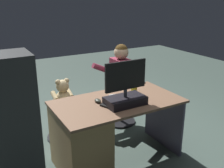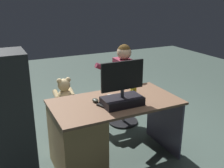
{
  "view_description": "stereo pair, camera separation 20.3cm",
  "coord_description": "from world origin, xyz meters",
  "px_view_note": "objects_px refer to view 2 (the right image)",
  "views": [
    {
      "loc": [
        1.35,
        2.53,
        1.8
      ],
      "look_at": [
        -0.12,
        -0.03,
        0.79
      ],
      "focal_mm": 42.39,
      "sensor_mm": 36.0,
      "label": 1
    },
    {
      "loc": [
        1.17,
        2.63,
        1.8
      ],
      "look_at": [
        -0.12,
        -0.03,
        0.79
      ],
      "focal_mm": 42.39,
      "sensor_mm": 36.0,
      "label": 2
    }
  ],
  "objects_px": {
    "computer_mouse": "(95,100)",
    "teddy_bear": "(64,93)",
    "monitor": "(122,93)",
    "person": "(118,79)",
    "desk": "(85,136)",
    "tv_remote": "(103,106)",
    "visitor_chair": "(123,106)",
    "office_chair_teddy": "(66,119)",
    "keyboard": "(120,97)",
    "cup": "(133,89)"
  },
  "relations": [
    {
      "from": "teddy_bear",
      "to": "person",
      "type": "xyz_separation_m",
      "value": [
        -0.77,
        0.01,
        0.08
      ]
    },
    {
      "from": "office_chair_teddy",
      "to": "person",
      "type": "xyz_separation_m",
      "value": [
        -0.77,
        -0.01,
        0.43
      ]
    },
    {
      "from": "tv_remote",
      "to": "office_chair_teddy",
      "type": "bearing_deg",
      "value": -101.44
    },
    {
      "from": "tv_remote",
      "to": "visitor_chair",
      "type": "height_order",
      "value": "tv_remote"
    },
    {
      "from": "cup",
      "to": "office_chair_teddy",
      "type": "height_order",
      "value": "cup"
    },
    {
      "from": "tv_remote",
      "to": "teddy_bear",
      "type": "height_order",
      "value": "teddy_bear"
    },
    {
      "from": "computer_mouse",
      "to": "teddy_bear",
      "type": "distance_m",
      "value": 0.72
    },
    {
      "from": "desk",
      "to": "monitor",
      "type": "distance_m",
      "value": 0.6
    },
    {
      "from": "monitor",
      "to": "cup",
      "type": "height_order",
      "value": "monitor"
    },
    {
      "from": "computer_mouse",
      "to": "visitor_chair",
      "type": "relative_size",
      "value": 0.22
    },
    {
      "from": "desk",
      "to": "teddy_bear",
      "type": "distance_m",
      "value": 0.8
    },
    {
      "from": "tv_remote",
      "to": "office_chair_teddy",
      "type": "xyz_separation_m",
      "value": [
        0.16,
        -0.84,
        -0.48
      ]
    },
    {
      "from": "computer_mouse",
      "to": "desk",
      "type": "bearing_deg",
      "value": 24.83
    },
    {
      "from": "cup",
      "to": "desk",
      "type": "bearing_deg",
      "value": 10.35
    },
    {
      "from": "monitor",
      "to": "tv_remote",
      "type": "height_order",
      "value": "monitor"
    },
    {
      "from": "teddy_bear",
      "to": "cup",
      "type": "bearing_deg",
      "value": 134.31
    },
    {
      "from": "visitor_chair",
      "to": "cup",
      "type": "bearing_deg",
      "value": 70.88
    },
    {
      "from": "monitor",
      "to": "keyboard",
      "type": "height_order",
      "value": "monitor"
    },
    {
      "from": "visitor_chair",
      "to": "desk",
      "type": "bearing_deg",
      "value": 41.33
    },
    {
      "from": "person",
      "to": "computer_mouse",
      "type": "bearing_deg",
      "value": 47.75
    },
    {
      "from": "tv_remote",
      "to": "office_chair_teddy",
      "type": "distance_m",
      "value": 0.98
    },
    {
      "from": "computer_mouse",
      "to": "tv_remote",
      "type": "relative_size",
      "value": 0.64
    },
    {
      "from": "tv_remote",
      "to": "office_chair_teddy",
      "type": "relative_size",
      "value": 0.31
    },
    {
      "from": "monitor",
      "to": "person",
      "type": "distance_m",
      "value": 0.99
    },
    {
      "from": "monitor",
      "to": "office_chair_teddy",
      "type": "distance_m",
      "value": 1.12
    },
    {
      "from": "desk",
      "to": "monitor",
      "type": "bearing_deg",
      "value": 161.56
    },
    {
      "from": "desk",
      "to": "computer_mouse",
      "type": "relative_size",
      "value": 14.15
    },
    {
      "from": "computer_mouse",
      "to": "person",
      "type": "relative_size",
      "value": 0.08
    },
    {
      "from": "computer_mouse",
      "to": "cup",
      "type": "bearing_deg",
      "value": -174.57
    },
    {
      "from": "cup",
      "to": "person",
      "type": "height_order",
      "value": "person"
    },
    {
      "from": "cup",
      "to": "person",
      "type": "bearing_deg",
      "value": -102.02
    },
    {
      "from": "keyboard",
      "to": "visitor_chair",
      "type": "distance_m",
      "value": 0.94
    },
    {
      "from": "desk",
      "to": "office_chair_teddy",
      "type": "bearing_deg",
      "value": -90.69
    },
    {
      "from": "computer_mouse",
      "to": "tv_remote",
      "type": "bearing_deg",
      "value": 97.1
    },
    {
      "from": "teddy_bear",
      "to": "visitor_chair",
      "type": "distance_m",
      "value": 0.92
    },
    {
      "from": "cup",
      "to": "office_chair_teddy",
      "type": "relative_size",
      "value": 0.21
    },
    {
      "from": "tv_remote",
      "to": "office_chair_teddy",
      "type": "height_order",
      "value": "tv_remote"
    },
    {
      "from": "tv_remote",
      "to": "teddy_bear",
      "type": "distance_m",
      "value": 0.88
    },
    {
      "from": "monitor",
      "to": "visitor_chair",
      "type": "bearing_deg",
      "value": -119.32
    },
    {
      "from": "teddy_bear",
      "to": "computer_mouse",
      "type": "bearing_deg",
      "value": 101.68
    },
    {
      "from": "keyboard",
      "to": "person",
      "type": "distance_m",
      "value": 0.77
    },
    {
      "from": "cup",
      "to": "visitor_chair",
      "type": "height_order",
      "value": "cup"
    },
    {
      "from": "computer_mouse",
      "to": "visitor_chair",
      "type": "distance_m",
      "value": 1.1
    },
    {
      "from": "desk",
      "to": "tv_remote",
      "type": "bearing_deg",
      "value": 153.35
    },
    {
      "from": "monitor",
      "to": "visitor_chair",
      "type": "xyz_separation_m",
      "value": [
        -0.5,
        -0.88,
        -0.58
      ]
    },
    {
      "from": "desk",
      "to": "visitor_chair",
      "type": "distance_m",
      "value": 1.16
    },
    {
      "from": "computer_mouse",
      "to": "office_chair_teddy",
      "type": "height_order",
      "value": "computer_mouse"
    },
    {
      "from": "monitor",
      "to": "computer_mouse",
      "type": "height_order",
      "value": "monitor"
    },
    {
      "from": "tv_remote",
      "to": "cup",
      "type": "bearing_deg",
      "value": -179.01
    },
    {
      "from": "monitor",
      "to": "computer_mouse",
      "type": "bearing_deg",
      "value": -41.85
    }
  ]
}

